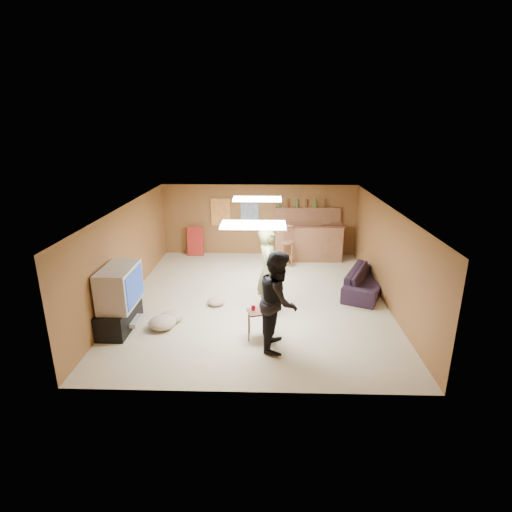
{
  "coord_description": "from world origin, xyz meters",
  "views": [
    {
      "loc": [
        0.27,
        -8.7,
        3.94
      ],
      "look_at": [
        0.0,
        0.2,
        1.0
      ],
      "focal_mm": 28.0,
      "sensor_mm": 36.0,
      "label": 1
    }
  ],
  "objects_px": {
    "sofa": "(366,281)",
    "tray_table": "(259,324)",
    "bar_counter": "(308,242)",
    "person_black": "(278,300)",
    "person_olive": "(269,272)",
    "tv_body": "(119,287)"
  },
  "relations": [
    {
      "from": "person_black",
      "to": "tray_table",
      "type": "relative_size",
      "value": 3.21
    },
    {
      "from": "bar_counter",
      "to": "sofa",
      "type": "bearing_deg",
      "value": -64.13
    },
    {
      "from": "person_black",
      "to": "tv_body",
      "type": "bearing_deg",
      "value": 84.22
    },
    {
      "from": "bar_counter",
      "to": "person_black",
      "type": "distance_m",
      "value": 5.18
    },
    {
      "from": "person_olive",
      "to": "sofa",
      "type": "distance_m",
      "value": 2.82
    },
    {
      "from": "bar_counter",
      "to": "tray_table",
      "type": "xyz_separation_m",
      "value": [
        -1.37,
        -4.78,
        -0.26
      ]
    },
    {
      "from": "sofa",
      "to": "tray_table",
      "type": "xyz_separation_m",
      "value": [
        -2.57,
        -2.3,
        -0.0
      ]
    },
    {
      "from": "person_olive",
      "to": "sofa",
      "type": "bearing_deg",
      "value": -68.06
    },
    {
      "from": "tv_body",
      "to": "person_olive",
      "type": "bearing_deg",
      "value": 12.97
    },
    {
      "from": "person_black",
      "to": "sofa",
      "type": "distance_m",
      "value": 3.47
    },
    {
      "from": "bar_counter",
      "to": "person_black",
      "type": "height_order",
      "value": "person_black"
    },
    {
      "from": "person_olive",
      "to": "sofa",
      "type": "relative_size",
      "value": 1.0
    },
    {
      "from": "tv_body",
      "to": "person_black",
      "type": "bearing_deg",
      "value": -11.12
    },
    {
      "from": "person_black",
      "to": "tray_table",
      "type": "height_order",
      "value": "person_black"
    },
    {
      "from": "tv_body",
      "to": "bar_counter",
      "type": "relative_size",
      "value": 0.55
    },
    {
      "from": "bar_counter",
      "to": "person_olive",
      "type": "bearing_deg",
      "value": -107.72
    },
    {
      "from": "person_black",
      "to": "tray_table",
      "type": "distance_m",
      "value": 0.78
    },
    {
      "from": "bar_counter",
      "to": "tray_table",
      "type": "height_order",
      "value": "bar_counter"
    },
    {
      "from": "sofa",
      "to": "tray_table",
      "type": "distance_m",
      "value": 3.45
    },
    {
      "from": "bar_counter",
      "to": "tray_table",
      "type": "distance_m",
      "value": 4.98
    },
    {
      "from": "person_olive",
      "to": "person_black",
      "type": "bearing_deg",
      "value": -178.52
    },
    {
      "from": "tv_body",
      "to": "sofa",
      "type": "relative_size",
      "value": 0.56
    }
  ]
}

